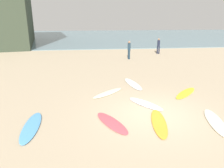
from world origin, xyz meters
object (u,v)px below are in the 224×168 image
at_px(beachgoer_near, 129,49).
at_px(surfboard_5, 216,122).
at_px(beachgoer_mid, 158,45).
at_px(surfboard_7, 186,93).
at_px(surfboard_1, 108,93).
at_px(surfboard_4, 159,122).
at_px(surfboard_6, 145,104).
at_px(surfboard_3, 133,84).
at_px(surfboard_0, 31,127).
at_px(surfboard_2, 112,123).

bearing_deg(beachgoer_near, surfboard_5, -9.22).
distance_m(surfboard_5, beachgoer_mid, 16.57).
height_order(surfboard_7, beachgoer_near, beachgoer_near).
relative_size(surfboard_1, surfboard_4, 0.92).
height_order(surfboard_1, surfboard_6, surfboard_1).
bearing_deg(beachgoer_mid, surfboard_6, 105.33).
bearing_deg(surfboard_6, surfboard_7, 171.83).
xyz_separation_m(surfboard_1, surfboard_7, (4.19, -0.50, -0.01)).
bearing_deg(beachgoer_near, beachgoer_mid, 112.71).
height_order(surfboard_1, beachgoer_near, beachgoer_near).
height_order(surfboard_3, surfboard_4, surfboard_3).
height_order(surfboard_3, beachgoer_near, beachgoer_near).
relative_size(surfboard_1, surfboard_7, 0.97).
bearing_deg(surfboard_7, surfboard_6, -109.60).
xyz_separation_m(surfboard_0, beachgoer_mid, (10.22, 15.81, 0.92)).
bearing_deg(surfboard_3, beachgoer_near, 72.21).
bearing_deg(beachgoer_near, surfboard_7, -6.31).
height_order(surfboard_5, surfboard_6, surfboard_6).
xyz_separation_m(surfboard_5, surfboard_6, (-2.26, 2.09, 0.00)).
height_order(surfboard_3, surfboard_6, surfboard_3).
distance_m(surfboard_5, beachgoer_near, 13.51).
distance_m(surfboard_6, surfboard_7, 2.85).
bearing_deg(surfboard_0, surfboard_3, 43.49).
bearing_deg(surfboard_5, surfboard_4, -170.40).
xyz_separation_m(beachgoer_near, beachgoer_mid, (3.93, 2.80, -0.03)).
relative_size(surfboard_3, beachgoer_near, 1.43).
bearing_deg(surfboard_0, surfboard_2, -1.10).
distance_m(surfboard_3, surfboard_5, 5.66).
bearing_deg(surfboard_6, beachgoer_near, -130.46).
relative_size(surfboard_3, surfboard_4, 1.04).
relative_size(surfboard_7, beachgoer_near, 1.30).
height_order(surfboard_1, surfboard_3, surfboard_1).
height_order(surfboard_2, surfboard_4, surfboard_4).
bearing_deg(surfboard_0, surfboard_7, 20.39).
xyz_separation_m(surfboard_5, beachgoer_mid, (3.10, 16.25, 0.93)).
distance_m(surfboard_0, surfboard_6, 5.13).
bearing_deg(surfboard_2, surfboard_7, 8.89).
relative_size(surfboard_4, surfboard_7, 1.06).
bearing_deg(surfboard_4, surfboard_6, 102.06).
xyz_separation_m(surfboard_3, beachgoer_near, (1.36, 8.23, 0.96)).
distance_m(surfboard_0, surfboard_1, 4.67).
bearing_deg(surfboard_2, surfboard_6, 18.34).
distance_m(surfboard_3, beachgoer_mid, 12.26).
distance_m(surfboard_0, surfboard_2, 3.04).
height_order(surfboard_2, beachgoer_near, beachgoer_near).
bearing_deg(surfboard_1, surfboard_2, 134.89).
relative_size(surfboard_2, surfboard_5, 0.87).
bearing_deg(surfboard_7, surfboard_5, -50.17).
distance_m(surfboard_4, beachgoer_near, 13.36).
bearing_deg(surfboard_4, surfboard_1, 125.79).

